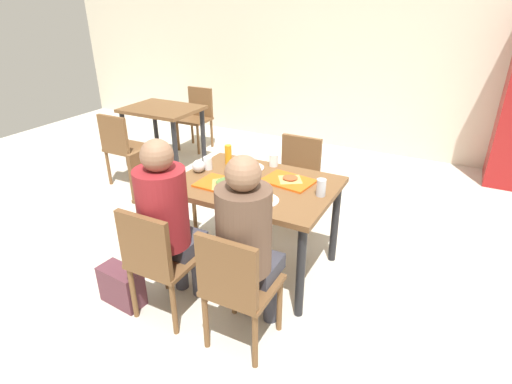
% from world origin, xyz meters
% --- Properties ---
extents(ground_plane, '(10.00, 10.00, 0.02)m').
position_xyz_m(ground_plane, '(0.00, 0.00, -0.01)').
color(ground_plane, beige).
extents(back_wall, '(10.00, 0.10, 2.80)m').
position_xyz_m(back_wall, '(0.00, 3.20, 1.40)').
color(back_wall, beige).
rests_on(back_wall, ground_plane).
extents(main_table, '(1.16, 0.86, 0.74)m').
position_xyz_m(main_table, '(0.00, 0.00, 0.65)').
color(main_table, brown).
rests_on(main_table, ground_plane).
extents(chair_near_left, '(0.40, 0.40, 0.83)m').
position_xyz_m(chair_near_left, '(-0.29, -0.81, 0.48)').
color(chair_near_left, brown).
rests_on(chair_near_left, ground_plane).
extents(chair_near_right, '(0.40, 0.40, 0.83)m').
position_xyz_m(chair_near_right, '(0.29, -0.81, 0.48)').
color(chair_near_right, brown).
rests_on(chair_near_right, ground_plane).
extents(chair_far_side, '(0.40, 0.40, 0.83)m').
position_xyz_m(chair_far_side, '(0.00, 0.81, 0.48)').
color(chair_far_side, brown).
rests_on(chair_far_side, ground_plane).
extents(chair_left_end, '(0.40, 0.40, 0.83)m').
position_xyz_m(chair_left_end, '(-0.97, 0.00, 0.48)').
color(chair_left_end, brown).
rests_on(chair_left_end, ground_plane).
extents(person_in_red, '(0.32, 0.42, 1.24)m').
position_xyz_m(person_in_red, '(-0.29, -0.67, 0.73)').
color(person_in_red, '#383842').
rests_on(person_in_red, ground_plane).
extents(person_in_brown_jacket, '(0.32, 0.42, 1.24)m').
position_xyz_m(person_in_brown_jacket, '(0.29, -0.67, 0.73)').
color(person_in_brown_jacket, '#383842').
rests_on(person_in_brown_jacket, ground_plane).
extents(tray_red_near, '(0.36, 0.27, 0.02)m').
position_xyz_m(tray_red_near, '(-0.20, -0.15, 0.75)').
color(tray_red_near, '#D85914').
rests_on(tray_red_near, main_table).
extents(tray_red_far, '(0.39, 0.31, 0.02)m').
position_xyz_m(tray_red_far, '(0.20, 0.13, 0.75)').
color(tray_red_far, '#D85914').
rests_on(tray_red_far, main_table).
extents(paper_plate_center, '(0.22, 0.22, 0.01)m').
position_xyz_m(paper_plate_center, '(-0.17, 0.24, 0.74)').
color(paper_plate_center, white).
rests_on(paper_plate_center, main_table).
extents(paper_plate_near_edge, '(0.22, 0.22, 0.01)m').
position_xyz_m(paper_plate_near_edge, '(0.17, -0.24, 0.74)').
color(paper_plate_near_edge, white).
rests_on(paper_plate_near_edge, main_table).
extents(pizza_slice_a, '(0.17, 0.23, 0.02)m').
position_xyz_m(pizza_slice_a, '(-0.19, -0.13, 0.76)').
color(pizza_slice_a, '#C68C47').
rests_on(pizza_slice_a, tray_red_near).
extents(pizza_slice_b, '(0.19, 0.20, 0.02)m').
position_xyz_m(pizza_slice_b, '(0.21, 0.14, 0.76)').
color(pizza_slice_b, tan).
rests_on(pizza_slice_b, tray_red_far).
extents(pizza_slice_c, '(0.23, 0.22, 0.02)m').
position_xyz_m(pizza_slice_c, '(-0.19, 0.23, 0.76)').
color(pizza_slice_c, tan).
rests_on(pizza_slice_c, paper_plate_center).
extents(pizza_slice_d, '(0.16, 0.19, 0.02)m').
position_xyz_m(pizza_slice_d, '(0.16, -0.21, 0.76)').
color(pizza_slice_d, '#DBAD60').
rests_on(pizza_slice_d, paper_plate_near_edge).
extents(plastic_cup_a, '(0.07, 0.07, 0.10)m').
position_xyz_m(plastic_cup_a, '(-0.03, 0.36, 0.79)').
color(plastic_cup_a, white).
rests_on(plastic_cup_a, main_table).
extents(plastic_cup_b, '(0.07, 0.07, 0.10)m').
position_xyz_m(plastic_cup_b, '(0.03, -0.36, 0.79)').
color(plastic_cup_b, white).
rests_on(plastic_cup_b, main_table).
extents(plastic_cup_c, '(0.07, 0.07, 0.10)m').
position_xyz_m(plastic_cup_c, '(-0.46, 0.06, 0.79)').
color(plastic_cup_c, white).
rests_on(plastic_cup_c, main_table).
extents(soda_can, '(0.07, 0.07, 0.12)m').
position_xyz_m(soda_can, '(0.49, 0.02, 0.80)').
color(soda_can, '#B7BCC6').
rests_on(soda_can, main_table).
extents(condiment_bottle, '(0.06, 0.06, 0.16)m').
position_xyz_m(condiment_bottle, '(-0.38, 0.24, 0.82)').
color(condiment_bottle, orange).
rests_on(condiment_bottle, main_table).
extents(foil_bundle, '(0.10, 0.10, 0.10)m').
position_xyz_m(foil_bundle, '(-0.49, -0.02, 0.79)').
color(foil_bundle, silver).
rests_on(foil_bundle, main_table).
extents(handbag, '(0.33, 0.19, 0.28)m').
position_xyz_m(handbag, '(-0.64, -0.83, 0.14)').
color(handbag, '#592D38').
rests_on(handbag, ground_plane).
extents(background_table, '(0.90, 0.70, 0.74)m').
position_xyz_m(background_table, '(-2.07, 1.45, 0.61)').
color(background_table, brown).
rests_on(background_table, ground_plane).
extents(background_chair_near, '(0.40, 0.40, 0.83)m').
position_xyz_m(background_chair_near, '(-2.07, 0.72, 0.48)').
color(background_chair_near, brown).
rests_on(background_chair_near, ground_plane).
extents(background_chair_far, '(0.40, 0.40, 0.83)m').
position_xyz_m(background_chair_far, '(-2.07, 2.19, 0.48)').
color(background_chair_far, brown).
rests_on(background_chair_far, ground_plane).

